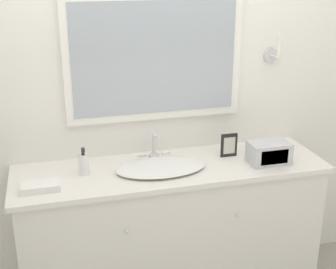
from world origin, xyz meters
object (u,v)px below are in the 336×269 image
(soap_bottle, at_px, (84,164))
(appliance_box, at_px, (269,153))
(picture_frame, at_px, (229,145))
(sink_basin, at_px, (161,166))

(soap_bottle, bearing_deg, appliance_box, -6.41)
(soap_bottle, height_order, picture_frame, soap_bottle)
(soap_bottle, height_order, appliance_box, soap_bottle)
(soap_bottle, bearing_deg, sink_basin, -6.17)
(sink_basin, distance_m, soap_bottle, 0.43)
(sink_basin, xyz_separation_m, soap_bottle, (-0.43, 0.05, 0.04))
(appliance_box, distance_m, picture_frame, 0.24)
(soap_bottle, distance_m, picture_frame, 0.87)
(soap_bottle, xyz_separation_m, picture_frame, (0.87, 0.03, 0.01))
(sink_basin, height_order, picture_frame, sink_basin)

